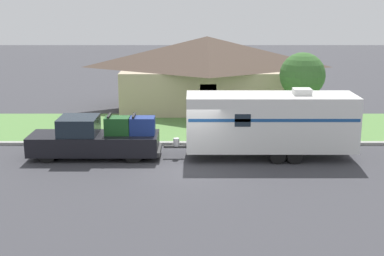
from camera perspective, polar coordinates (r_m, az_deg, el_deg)
ground_plane at (r=23.31m, az=-0.10°, el=-4.28°), size 120.00×120.00×0.00m
curb_strip at (r=26.88m, az=-0.10°, el=-1.64°), size 80.00×0.30×0.14m
lawn_strip at (r=30.42m, az=-0.09°, el=0.10°), size 80.00×7.00×0.03m
house_across_street at (r=35.42m, az=1.54°, el=6.08°), size 11.75×6.92×4.73m
pickup_truck at (r=24.96m, az=-10.31°, el=-1.15°), size 6.01×1.95×2.03m
travel_trailer at (r=24.63m, az=8.33°, el=0.66°), size 8.72×2.24×3.23m
mailbox at (r=28.16m, az=-13.13°, el=0.61°), size 0.48×0.20×1.27m
tree_in_yard at (r=30.87m, az=11.64°, el=5.52°), size 2.57×2.57×4.22m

